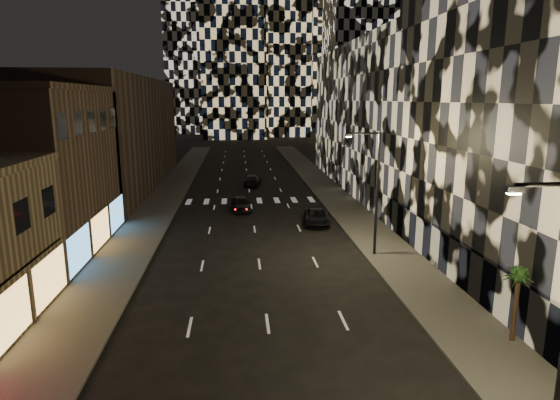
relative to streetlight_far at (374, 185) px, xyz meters
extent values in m
cube|color=#47443F|center=(-18.35, 20.00, -5.28)|extent=(4.00, 120.00, 0.15)
cube|color=#47443F|center=(1.65, 20.00, -5.28)|extent=(4.00, 120.00, 0.15)
cube|color=#4C4C47|center=(-16.25, 20.00, -5.28)|extent=(0.20, 120.00, 0.15)
cube|color=#4C4C47|center=(-0.45, 20.00, -5.28)|extent=(0.20, 120.00, 0.15)
cube|color=brown|center=(-25.35, 3.50, 0.65)|extent=(10.00, 15.00, 12.00)
cube|color=brown|center=(-25.35, 30.00, 1.65)|extent=(10.00, 40.00, 14.00)
cube|color=#383838|center=(3.95, -5.50, -3.85)|extent=(0.60, 25.00, 3.00)
cube|color=#232326|center=(11.65, 27.00, 3.65)|extent=(16.00, 40.00, 18.00)
cylinder|color=black|center=(-0.85, -20.00, 3.70)|extent=(2.20, 0.14, 0.14)
cube|color=black|center=(-1.95, -20.00, 3.58)|extent=(0.50, 0.25, 0.18)
cube|color=#FFEAB2|center=(-1.95, -20.00, 3.46)|extent=(0.35, 0.18, 0.06)
cylinder|color=black|center=(0.25, 0.00, -0.70)|extent=(0.20, 0.20, 9.00)
cylinder|color=black|center=(-0.85, 0.00, 3.70)|extent=(2.20, 0.14, 0.14)
cube|color=black|center=(-1.95, 0.00, 3.58)|extent=(0.50, 0.25, 0.18)
cube|color=#FFEAB2|center=(-1.95, 0.00, 3.46)|extent=(0.35, 0.18, 0.06)
imported|color=black|center=(-9.52, 15.17, -4.60)|extent=(2.31, 4.58, 1.50)
imported|color=black|center=(-7.83, 29.70, -4.64)|extent=(2.61, 5.13, 1.43)
imported|color=black|center=(-2.55, 9.18, -4.67)|extent=(2.83, 5.12, 1.36)
cylinder|color=#47331E|center=(3.15, -13.01, -3.63)|extent=(0.24, 0.24, 3.14)
sphere|color=#224819|center=(3.15, -13.01, -1.92)|extent=(0.69, 0.69, 0.69)
cone|color=#224819|center=(3.38, -12.95, -1.97)|extent=(1.38, 0.63, 0.83)
cone|color=#224819|center=(3.24, -12.79, -1.97)|extent=(0.78, 1.36, 0.83)
cone|color=#224819|center=(3.03, -12.80, -1.97)|extent=(0.89, 1.33, 0.83)
cone|color=#224819|center=(2.90, -12.97, -1.97)|extent=(1.39, 0.51, 0.83)
cone|color=#224819|center=(2.96, -13.18, -1.97)|extent=(1.20, 1.10, 0.83)
cone|color=#224819|center=(3.16, -13.26, -1.97)|extent=(0.34, 1.37, 0.83)
cone|color=#224819|center=(3.34, -13.16, -1.97)|extent=(1.26, 1.02, 0.83)
camera|label=1|loc=(-9.73, -32.32, 6.09)|focal=30.00mm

